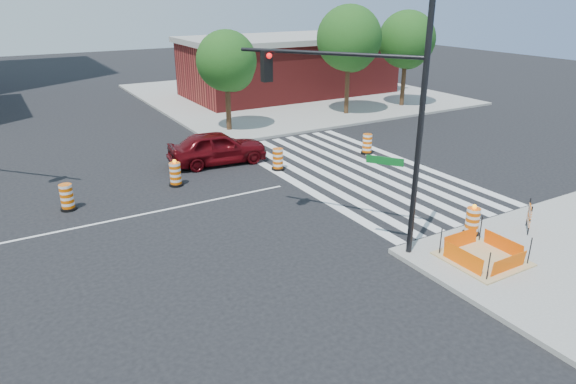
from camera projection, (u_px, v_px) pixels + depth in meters
name	position (u px, v px, depth m)	size (l,w,h in m)	color
ground	(113.00, 220.00, 18.71)	(120.00, 120.00, 0.00)	black
sidewalk_ne	(289.00, 94.00, 41.63)	(22.00, 22.00, 0.15)	gray
crosswalk_east	(354.00, 171.00, 23.86)	(6.75, 13.50, 0.01)	silver
lane_centerline	(113.00, 220.00, 18.70)	(14.00, 0.12, 0.01)	silver
excavation_pit	(483.00, 257.00, 15.63)	(2.20, 2.20, 0.90)	tan
brick_storefront	(289.00, 66.00, 40.81)	(16.50, 8.50, 4.60)	maroon
red_coupe	(217.00, 148.00, 24.66)	(1.90, 4.72, 1.61)	#4F060B
signal_pole_se	(367.00, 104.00, 15.09)	(3.49, 4.79, 7.66)	black
pit_drum	(472.00, 222.00, 17.08)	(0.57, 0.57, 1.11)	black
barricade	(529.00, 215.00, 17.37)	(0.71, 0.59, 1.04)	#E55A04
tree_north_c	(227.00, 64.00, 29.25)	(3.47, 3.45, 5.87)	#382314
tree_north_d	(349.00, 42.00, 33.08)	(4.19, 4.19, 7.13)	#382314
tree_north_e	(407.00, 43.00, 35.65)	(3.94, 3.94, 6.70)	#382314
median_drum_2	(67.00, 198.00, 19.46)	(0.60, 0.60, 1.02)	black
median_drum_3	(175.00, 175.00, 21.91)	(0.60, 0.60, 1.18)	black
median_drum_4	(278.00, 160.00, 23.89)	(0.60, 0.60, 1.02)	black
median_drum_5	(367.00, 145.00, 26.30)	(0.60, 0.60, 1.02)	black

